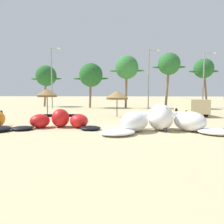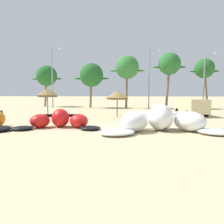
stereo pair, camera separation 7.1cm
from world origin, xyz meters
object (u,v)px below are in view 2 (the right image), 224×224
palm_left_of_gap (127,68)px  kite_left_of_center (162,121)px  parked_van (191,106)px  palm_leftmost (47,76)px  beach_umbrella_middle (117,95)px  palm_center_right (204,69)px  palm_center_left (170,64)px  lamppost_west (53,75)px  person_near_kites (165,119)px  kite_left (59,121)px  palm_left (91,75)px  beach_umbrella_near_van (47,93)px  lamppost_west_center (150,76)px  lamppost_east_center (205,77)px

palm_left_of_gap → kite_left_of_center: bearing=-83.5°
parked_van → palm_leftmost: (-21.92, 13.88, 4.46)m
beach_umbrella_middle → palm_center_right: 20.44m
kite_left_of_center → palm_center_left: (4.27, 21.24, 6.35)m
palm_left_of_gap → lamppost_west: bearing=-173.3°
person_near_kites → palm_center_right: palm_center_right is taller
kite_left → kite_left_of_center: bearing=-7.3°
beach_umbrella_middle → palm_left: size_ratio=0.37×
kite_left → palm_center_left: size_ratio=0.72×
beach_umbrella_near_van → palm_center_left: (15.27, 12.62, 4.51)m
beach_umbrella_near_van → person_near_kites: size_ratio=1.84×
beach_umbrella_middle → palm_center_left: palm_center_left is taller
kite_left_of_center → palm_center_left: 22.58m
beach_umbrella_near_van → lamppost_west: 12.52m
lamppost_west_center → kite_left_of_center: bearing=-93.3°
beach_umbrella_middle → lamppost_west: lamppost_west is taller
beach_umbrella_near_van → lamppost_west: lamppost_west is taller
lamppost_west → kite_left_of_center: bearing=-54.5°
palm_leftmost → palm_left_of_gap: size_ratio=0.87×
lamppost_west_center → lamppost_east_center: size_ratio=1.07×
palm_leftmost → lamppost_west: (2.67, -4.25, -0.16)m
beach_umbrella_middle → palm_leftmost: (-13.74, 16.30, 3.27)m
kite_left_of_center → palm_left_of_gap: size_ratio=1.00×
beach_umbrella_middle → lamppost_west_center: 13.98m
person_near_kites → palm_center_left: 22.70m
person_near_kites → palm_left_of_gap: palm_left_of_gap is taller
palm_center_right → palm_left_of_gap: bearing=-174.6°
kite_left → beach_umbrella_near_van: (-3.79, 7.70, 2.00)m
kite_left_of_center → beach_umbrella_near_van: size_ratio=2.90×
person_near_kites → palm_leftmost: bearing=125.0°
parked_van → person_near_kites: (-4.60, -10.89, -0.27)m
beach_umbrella_near_van → palm_leftmost: size_ratio=0.40×
beach_umbrella_near_van → kite_left_of_center: bearing=-38.1°
kite_left_of_center → palm_center_left: bearing=78.6°
lamppost_east_center → parked_van: bearing=-116.0°
beach_umbrella_middle → palm_left_of_gap: palm_left_of_gap is taller
kite_left_of_center → lamppost_west: lamppost_west is taller
beach_umbrella_near_van → parked_van: (15.79, 2.06, -1.43)m
kite_left_of_center → palm_left_of_gap: bearing=96.5°
beach_umbrella_near_van → parked_van: 15.99m
lamppost_west_center → kite_left: bearing=-112.6°
beach_umbrella_near_van → lamppost_west_center: size_ratio=0.32×
beach_umbrella_near_van → parked_van: bearing=7.4°
beach_umbrella_near_van → palm_center_right: 25.90m
palm_left → parked_van: bearing=-40.4°
parked_van → palm_left_of_gap: (-7.25, 11.03, 5.53)m
palm_left → lamppost_east_center: lamppost_east_center is taller
kite_left_of_center → beach_umbrella_near_van: 14.10m
kite_left_of_center → parked_van: size_ratio=1.57×
palm_center_right → lamppost_west_center: bearing=-168.9°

